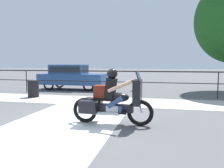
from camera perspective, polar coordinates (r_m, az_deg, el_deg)
The scene contains 7 objects.
ground_plane at distance 6.68m, azimuth -9.66°, elevation -9.25°, with size 120.00×120.00×0.00m, color #565659.
sidewalk_band at distance 9.83m, azimuth -2.03°, elevation -4.39°, with size 44.00×2.40×0.01m, color #B7B2A8.
crosswalk_band at distance 6.57m, azimuth -11.67°, elevation -9.51°, with size 3.03×6.00×0.01m, color silver.
fence_railing at distance 11.40m, azimuth 0.20°, elevation 2.11°, with size 36.00×0.05×1.30m.
motorcycle at distance 6.01m, azimuth 0.10°, elevation -4.14°, with size 2.28×0.76×1.55m.
parked_car at distance 14.17m, azimuth -10.56°, elevation 2.24°, with size 4.18×1.61×1.60m.
trash_bin at distance 11.50m, azimuth -19.85°, elevation -1.17°, with size 0.55×0.55×0.84m.
Camera 1 is at (2.50, -5.96, 1.69)m, focal length 35.00 mm.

